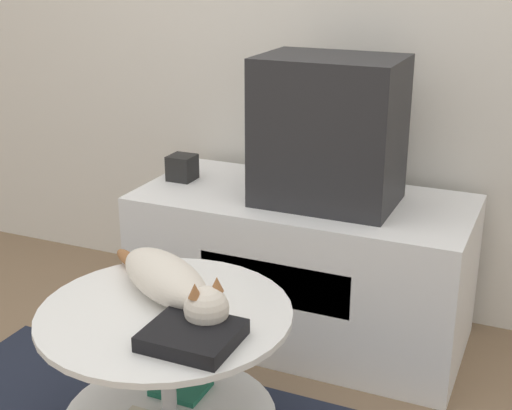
# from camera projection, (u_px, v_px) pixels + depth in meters

# --- Properties ---
(tv_stand) EXTENTS (1.25, 0.59, 0.57)m
(tv_stand) POSITION_uv_depth(u_px,v_px,m) (302.00, 267.00, 2.75)
(tv_stand) COLOR white
(tv_stand) RESTS_ON ground_plane
(tv) EXTENTS (0.49, 0.35, 0.53)m
(tv) POSITION_uv_depth(u_px,v_px,m) (329.00, 131.00, 2.51)
(tv) COLOR #232326
(tv) RESTS_ON tv_stand
(speaker) EXTENTS (0.10, 0.10, 0.10)m
(speaker) POSITION_uv_depth(u_px,v_px,m) (182.00, 168.00, 2.83)
(speaker) COLOR black
(speaker) RESTS_ON tv_stand
(coffee_table) EXTENTS (0.71, 0.71, 0.48)m
(coffee_table) POSITION_uv_depth(u_px,v_px,m) (167.00, 366.00, 2.02)
(coffee_table) COLOR #B2B2B7
(coffee_table) RESTS_ON rug
(dvd_box) EXTENTS (0.23, 0.20, 0.04)m
(dvd_box) POSITION_uv_depth(u_px,v_px,m) (192.00, 335.00, 1.79)
(dvd_box) COLOR black
(dvd_box) RESTS_ON coffee_table
(cat) EXTENTS (0.54, 0.36, 0.14)m
(cat) POSITION_uv_depth(u_px,v_px,m) (171.00, 282.00, 1.99)
(cat) COLOR silver
(cat) RESTS_ON coffee_table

